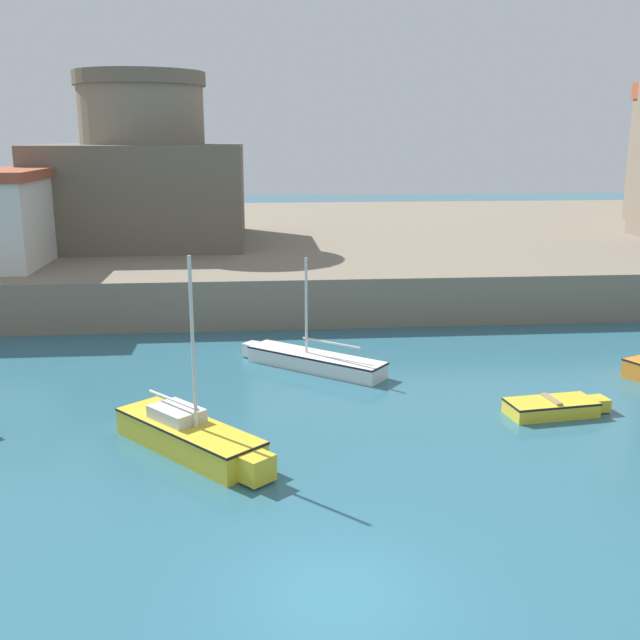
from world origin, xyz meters
TOP-DOWN VIEW (x-y plane):
  - ground_plane at (0.00, 0.00)m, footprint 200.00×200.00m
  - quay_seawall at (0.00, 40.45)m, footprint 120.00×40.00m
  - dinghy_yellow_1 at (8.03, 9.00)m, footprint 3.48×1.60m
  - sailboat_yellow_3 at (-3.38, 7.07)m, footprint 4.72×5.14m
  - sailboat_white_4 at (0.68, 14.49)m, footprint 5.44×4.65m
  - fortress at (-8.00, 34.08)m, footprint 11.81×11.81m

SIDE VIEW (x-z plane):
  - ground_plane at x=0.00m, z-range 0.00..0.00m
  - dinghy_yellow_1 at x=8.03m, z-range -0.01..0.55m
  - sailboat_white_4 at x=0.68m, z-range -1.79..2.50m
  - sailboat_yellow_3 at x=-3.38m, z-range -2.33..3.33m
  - quay_seawall at x=0.00m, z-range 0.00..2.32m
  - fortress at x=-8.00m, z-range 1.10..11.11m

